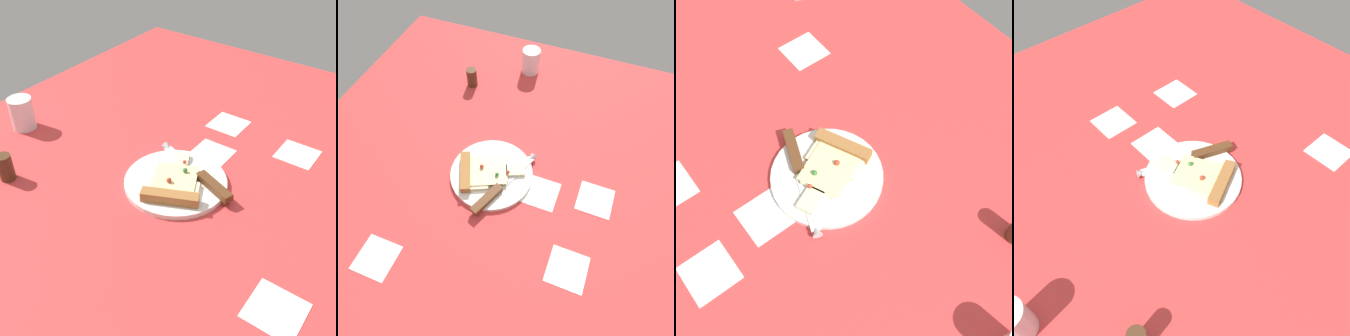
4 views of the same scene
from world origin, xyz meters
The scene contains 4 objects.
ground_plane centered at (0.02, -0.01, -1.50)cm, with size 134.14×134.14×3.00cm.
plate centered at (-4.84, -8.68, 0.59)cm, with size 22.53×22.53×1.17cm, color white.
pizza_slice centered at (-3.73, -11.06, 1.96)cm, with size 14.79×19.07×2.41cm.
knife centered at (-0.76, -4.82, 1.78)cm, with size 23.16×10.57×2.45cm.
Camera 4 is at (-41.51, -45.64, 68.10)cm, focal length 39.04 mm.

